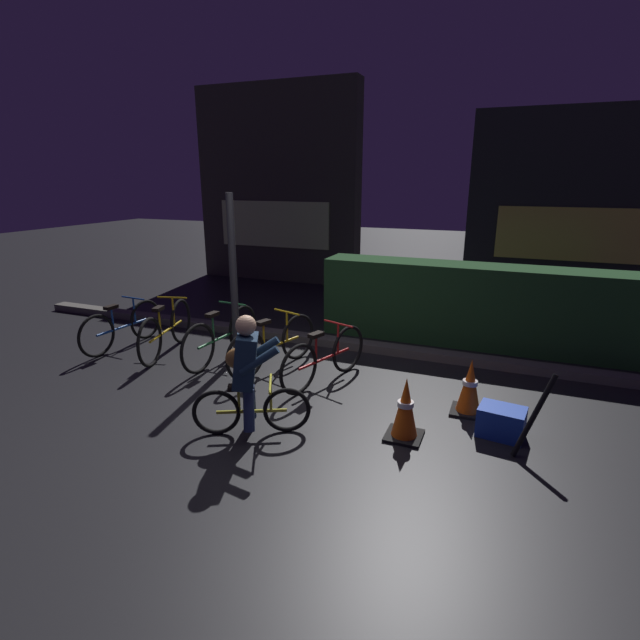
{
  "coord_description": "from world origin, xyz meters",
  "views": [
    {
      "loc": [
        2.22,
        -4.39,
        2.5
      ],
      "look_at": [
        0.2,
        0.6,
        0.9
      ],
      "focal_mm": 27.03,
      "sensor_mm": 36.0,
      "label": 1
    }
  ],
  "objects_px": {
    "parked_bike_leftmost": "(122,326)",
    "closed_umbrella": "(534,416)",
    "parked_bike_center_right": "(273,345)",
    "parked_bike_center_left": "(222,336)",
    "cyclist": "(248,375)",
    "traffic_cone_near": "(405,409)",
    "traffic_cone_far": "(470,387)",
    "parked_bike_left_mid": "(166,330)",
    "blue_crate": "(501,422)",
    "parked_bike_right_mid": "(325,357)",
    "street_post": "(233,279)"
  },
  "relations": [
    {
      "from": "parked_bike_leftmost",
      "to": "closed_umbrella",
      "type": "bearing_deg",
      "value": -94.87
    },
    {
      "from": "parked_bike_leftmost",
      "to": "parked_bike_center_right",
      "type": "bearing_deg",
      "value": -84.24
    },
    {
      "from": "parked_bike_center_left",
      "to": "cyclist",
      "type": "relative_size",
      "value": 1.36
    },
    {
      "from": "parked_bike_center_left",
      "to": "traffic_cone_near",
      "type": "distance_m",
      "value": 3.07
    },
    {
      "from": "traffic_cone_far",
      "to": "closed_umbrella",
      "type": "height_order",
      "value": "closed_umbrella"
    },
    {
      "from": "parked_bike_left_mid",
      "to": "parked_bike_center_right",
      "type": "xyz_separation_m",
      "value": [
        1.73,
        0.04,
        -0.01
      ]
    },
    {
      "from": "blue_crate",
      "to": "traffic_cone_far",
      "type": "bearing_deg",
      "value": 132.28
    },
    {
      "from": "parked_bike_center_right",
      "to": "traffic_cone_near",
      "type": "relative_size",
      "value": 2.45
    },
    {
      "from": "cyclist",
      "to": "parked_bike_left_mid",
      "type": "bearing_deg",
      "value": 119.52
    },
    {
      "from": "parked_bike_right_mid",
      "to": "closed_umbrella",
      "type": "relative_size",
      "value": 1.77
    },
    {
      "from": "blue_crate",
      "to": "street_post",
      "type": "bearing_deg",
      "value": 166.0
    },
    {
      "from": "parked_bike_left_mid",
      "to": "traffic_cone_far",
      "type": "relative_size",
      "value": 2.67
    },
    {
      "from": "cyclist",
      "to": "parked_bike_center_left",
      "type": "bearing_deg",
      "value": 104.14
    },
    {
      "from": "cyclist",
      "to": "closed_umbrella",
      "type": "relative_size",
      "value": 1.47
    },
    {
      "from": "parked_bike_left_mid",
      "to": "parked_bike_center_left",
      "type": "bearing_deg",
      "value": -100.86
    },
    {
      "from": "traffic_cone_near",
      "to": "closed_umbrella",
      "type": "distance_m",
      "value": 1.17
    },
    {
      "from": "parked_bike_leftmost",
      "to": "closed_umbrella",
      "type": "distance_m",
      "value": 5.8
    },
    {
      "from": "traffic_cone_near",
      "to": "traffic_cone_far",
      "type": "xyz_separation_m",
      "value": [
        0.54,
        0.79,
        -0.01
      ]
    },
    {
      "from": "street_post",
      "to": "blue_crate",
      "type": "height_order",
      "value": "street_post"
    },
    {
      "from": "parked_bike_right_mid",
      "to": "closed_umbrella",
      "type": "height_order",
      "value": "closed_umbrella"
    },
    {
      "from": "closed_umbrella",
      "to": "street_post",
      "type": "bearing_deg",
      "value": 124.66
    },
    {
      "from": "street_post",
      "to": "cyclist",
      "type": "xyz_separation_m",
      "value": [
        1.24,
        -1.78,
        -0.53
      ]
    },
    {
      "from": "parked_bike_center_left",
      "to": "parked_bike_right_mid",
      "type": "xyz_separation_m",
      "value": [
        1.62,
        -0.17,
        -0.02
      ]
    },
    {
      "from": "parked_bike_center_left",
      "to": "closed_umbrella",
      "type": "distance_m",
      "value": 4.13
    },
    {
      "from": "street_post",
      "to": "traffic_cone_near",
      "type": "relative_size",
      "value": 3.6
    },
    {
      "from": "street_post",
      "to": "traffic_cone_near",
      "type": "distance_m",
      "value": 3.13
    },
    {
      "from": "cyclist",
      "to": "parked_bike_leftmost",
      "type": "bearing_deg",
      "value": 127.47
    },
    {
      "from": "parked_bike_left_mid",
      "to": "cyclist",
      "type": "xyz_separation_m",
      "value": [
        2.29,
        -1.56,
        0.27
      ]
    },
    {
      "from": "parked_bike_left_mid",
      "to": "blue_crate",
      "type": "bearing_deg",
      "value": -112.5
    },
    {
      "from": "parked_bike_center_right",
      "to": "parked_bike_right_mid",
      "type": "xyz_separation_m",
      "value": [
        0.8,
        -0.16,
        -0.01
      ]
    },
    {
      "from": "blue_crate",
      "to": "cyclist",
      "type": "bearing_deg",
      "value": -159.63
    },
    {
      "from": "traffic_cone_far",
      "to": "blue_crate",
      "type": "height_order",
      "value": "traffic_cone_far"
    },
    {
      "from": "street_post",
      "to": "parked_bike_right_mid",
      "type": "height_order",
      "value": "street_post"
    },
    {
      "from": "traffic_cone_near",
      "to": "street_post",
      "type": "bearing_deg",
      "value": 154.44
    },
    {
      "from": "cyclist",
      "to": "closed_umbrella",
      "type": "bearing_deg",
      "value": -12.74
    },
    {
      "from": "parked_bike_left_mid",
      "to": "traffic_cone_far",
      "type": "bearing_deg",
      "value": -108.07
    },
    {
      "from": "traffic_cone_near",
      "to": "parked_bike_leftmost",
      "type": "bearing_deg",
      "value": 167.08
    },
    {
      "from": "traffic_cone_far",
      "to": "blue_crate",
      "type": "xyz_separation_m",
      "value": [
        0.35,
        -0.39,
        -0.15
      ]
    },
    {
      "from": "parked_bike_leftmost",
      "to": "parked_bike_right_mid",
      "type": "bearing_deg",
      "value": -87.35
    },
    {
      "from": "parked_bike_leftmost",
      "to": "traffic_cone_far",
      "type": "bearing_deg",
      "value": -88.87
    },
    {
      "from": "parked_bike_right_mid",
      "to": "parked_bike_leftmost",
      "type": "bearing_deg",
      "value": 107.7
    },
    {
      "from": "parked_bike_leftmost",
      "to": "traffic_cone_far",
      "type": "relative_size",
      "value": 2.51
    },
    {
      "from": "parked_bike_right_mid",
      "to": "traffic_cone_far",
      "type": "bearing_deg",
      "value": -76.66
    },
    {
      "from": "street_post",
      "to": "cyclist",
      "type": "bearing_deg",
      "value": -55.25
    },
    {
      "from": "traffic_cone_near",
      "to": "blue_crate",
      "type": "relative_size",
      "value": 1.46
    },
    {
      "from": "parked_bike_center_left",
      "to": "closed_umbrella",
      "type": "height_order",
      "value": "closed_umbrella"
    },
    {
      "from": "parked_bike_right_mid",
      "to": "closed_umbrella",
      "type": "xyz_separation_m",
      "value": [
        2.39,
        -0.82,
        0.06
      ]
    },
    {
      "from": "traffic_cone_near",
      "to": "parked_bike_right_mid",
      "type": "bearing_deg",
      "value": 141.89
    },
    {
      "from": "traffic_cone_far",
      "to": "cyclist",
      "type": "height_order",
      "value": "cyclist"
    },
    {
      "from": "traffic_cone_far",
      "to": "closed_umbrella",
      "type": "bearing_deg",
      "value": -45.68
    }
  ]
}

